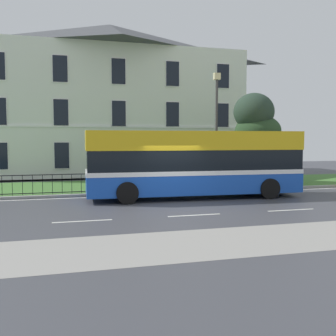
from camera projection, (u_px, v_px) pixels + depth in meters
The scene contains 7 objects.
ground_plane at pixel (172, 203), 17.23m from camera, with size 60.00×56.00×0.18m.
georgian_townhouse at pixel (111, 99), 31.39m from camera, with size 19.68×9.46×11.74m.
iron_verge_railing at pixel (140, 181), 20.00m from camera, with size 14.10×0.04×0.97m.
evergreen_tree at pixel (255, 148), 23.79m from camera, with size 4.28×4.28×5.52m.
single_decker_bus at pixel (194, 163), 18.53m from camera, with size 10.20×2.97×3.15m.
street_lamp_post at pixel (217, 122), 21.64m from camera, with size 0.36×0.24×6.28m.
litter_bin at pixel (106, 181), 19.96m from camera, with size 0.52×0.52×1.05m.
Camera 1 is at (-4.62, -15.18, 2.77)m, focal length 41.84 mm.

